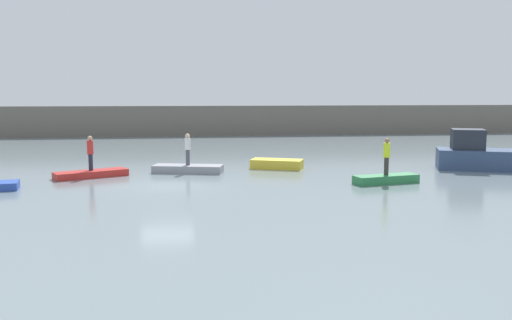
{
  "coord_description": "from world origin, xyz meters",
  "views": [
    {
      "loc": [
        1.08,
        -25.61,
        4.4
      ],
      "look_at": [
        4.46,
        1.25,
        0.97
      ],
      "focal_mm": 37.75,
      "sensor_mm": 36.0,
      "label": 1
    }
  ],
  "objects_px": {
    "person_red_shirt": "(90,151)",
    "person_hiviz_shirt": "(387,155)",
    "rowboat_green": "(386,179)",
    "motorboat": "(480,155)",
    "person_white_shirt": "(188,147)",
    "rowboat_grey": "(188,169)",
    "rowboat_yellow": "(277,164)",
    "rowboat_red": "(91,174)"
  },
  "relations": [
    {
      "from": "rowboat_green",
      "to": "person_hiviz_shirt",
      "type": "xyz_separation_m",
      "value": [
        -0.0,
        0.0,
        1.2
      ]
    },
    {
      "from": "motorboat",
      "to": "person_white_shirt",
      "type": "bearing_deg",
      "value": 177.04
    },
    {
      "from": "motorboat",
      "to": "rowboat_red",
      "type": "bearing_deg",
      "value": -179.49
    },
    {
      "from": "person_red_shirt",
      "to": "person_hiviz_shirt",
      "type": "height_order",
      "value": "person_hiviz_shirt"
    },
    {
      "from": "rowboat_green",
      "to": "person_hiviz_shirt",
      "type": "bearing_deg",
      "value": 167.21
    },
    {
      "from": "rowboat_red",
      "to": "person_hiviz_shirt",
      "type": "xyz_separation_m",
      "value": [
        14.53,
        -3.71,
        1.23
      ]
    },
    {
      "from": "person_white_shirt",
      "to": "rowboat_green",
      "type": "bearing_deg",
      "value": -26.54
    },
    {
      "from": "rowboat_grey",
      "to": "person_white_shirt",
      "type": "xyz_separation_m",
      "value": [
        0.0,
        0.0,
        1.18
      ]
    },
    {
      "from": "person_white_shirt",
      "to": "rowboat_grey",
      "type": "bearing_deg",
      "value": 0.0
    },
    {
      "from": "rowboat_yellow",
      "to": "rowboat_green",
      "type": "relative_size",
      "value": 0.9
    },
    {
      "from": "rowboat_yellow",
      "to": "person_white_shirt",
      "type": "bearing_deg",
      "value": -147.9
    },
    {
      "from": "rowboat_yellow",
      "to": "rowboat_grey",
      "type": "bearing_deg",
      "value": -147.9
    },
    {
      "from": "person_hiviz_shirt",
      "to": "rowboat_green",
      "type": "bearing_deg",
      "value": 0.0
    },
    {
      "from": "rowboat_green",
      "to": "person_red_shirt",
      "type": "height_order",
      "value": "person_red_shirt"
    },
    {
      "from": "person_red_shirt",
      "to": "rowboat_grey",
      "type": "bearing_deg",
      "value": 11.84
    },
    {
      "from": "motorboat",
      "to": "rowboat_yellow",
      "type": "relative_size",
      "value": 1.86
    },
    {
      "from": "rowboat_grey",
      "to": "person_white_shirt",
      "type": "height_order",
      "value": "person_white_shirt"
    },
    {
      "from": "person_hiviz_shirt",
      "to": "motorboat",
      "type": "bearing_deg",
      "value": 29.01
    },
    {
      "from": "rowboat_red",
      "to": "person_white_shirt",
      "type": "bearing_deg",
      "value": -15.02
    },
    {
      "from": "rowboat_red",
      "to": "person_white_shirt",
      "type": "xyz_separation_m",
      "value": [
        5.0,
        1.05,
        1.22
      ]
    },
    {
      "from": "rowboat_grey",
      "to": "person_hiviz_shirt",
      "type": "distance_m",
      "value": 10.72
    },
    {
      "from": "motorboat",
      "to": "person_red_shirt",
      "type": "bearing_deg",
      "value": -179.49
    },
    {
      "from": "rowboat_yellow",
      "to": "person_red_shirt",
      "type": "bearing_deg",
      "value": -147.25
    },
    {
      "from": "rowboat_yellow",
      "to": "person_hiviz_shirt",
      "type": "xyz_separation_m",
      "value": [
        4.42,
        -5.71,
        1.14
      ]
    },
    {
      "from": "person_red_shirt",
      "to": "person_hiviz_shirt",
      "type": "xyz_separation_m",
      "value": [
        14.53,
        -3.71,
        0.04
      ]
    },
    {
      "from": "motorboat",
      "to": "person_hiviz_shirt",
      "type": "distance_m",
      "value": 8.07
    },
    {
      "from": "person_white_shirt",
      "to": "person_hiviz_shirt",
      "type": "distance_m",
      "value": 10.66
    },
    {
      "from": "person_white_shirt",
      "to": "rowboat_yellow",
      "type": "bearing_deg",
      "value": 10.51
    },
    {
      "from": "rowboat_yellow",
      "to": "person_red_shirt",
      "type": "relative_size",
      "value": 1.62
    },
    {
      "from": "rowboat_green",
      "to": "rowboat_red",
      "type": "bearing_deg",
      "value": 152.87
    },
    {
      "from": "rowboat_grey",
      "to": "rowboat_green",
      "type": "relative_size",
      "value": 1.17
    },
    {
      "from": "rowboat_yellow",
      "to": "rowboat_green",
      "type": "xyz_separation_m",
      "value": [
        4.42,
        -5.71,
        -0.06
      ]
    },
    {
      "from": "rowboat_grey",
      "to": "rowboat_green",
      "type": "distance_m",
      "value": 10.66
    },
    {
      "from": "motorboat",
      "to": "rowboat_yellow",
      "type": "distance_m",
      "value": 11.61
    },
    {
      "from": "rowboat_red",
      "to": "rowboat_yellow",
      "type": "xyz_separation_m",
      "value": [
        10.11,
        2.0,
        0.09
      ]
    },
    {
      "from": "rowboat_grey",
      "to": "person_white_shirt",
      "type": "distance_m",
      "value": 1.18
    },
    {
      "from": "motorboat",
      "to": "rowboat_grey",
      "type": "distance_m",
      "value": 16.61
    },
    {
      "from": "rowboat_grey",
      "to": "person_white_shirt",
      "type": "relative_size",
      "value": 2.19
    },
    {
      "from": "rowboat_yellow",
      "to": "person_hiviz_shirt",
      "type": "distance_m",
      "value": 7.31
    },
    {
      "from": "motorboat",
      "to": "rowboat_green",
      "type": "distance_m",
      "value": 8.07
    },
    {
      "from": "motorboat",
      "to": "person_white_shirt",
      "type": "height_order",
      "value": "motorboat"
    },
    {
      "from": "person_red_shirt",
      "to": "person_hiviz_shirt",
      "type": "relative_size",
      "value": 1.01
    }
  ]
}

